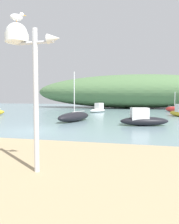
{
  "coord_description": "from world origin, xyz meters",
  "views": [
    {
      "loc": [
        6.25,
        -11.59,
        1.93
      ],
      "look_at": [
        2.11,
        5.21,
        0.82
      ],
      "focal_mm": 34.2,
      "sensor_mm": 36.0,
      "label": 1
    }
  ],
  "objects_px": {
    "sailboat_east_reach": "(175,109)",
    "sailboat_far_left": "(74,117)",
    "motorboat_inner_mooring": "(98,109)",
    "motorboat_west_reach": "(143,119)",
    "mast_structure": "(23,48)",
    "seagull_on_radar": "(17,17)",
    "motorboat_outer_mooring": "(179,112)"
  },
  "relations": [
    {
      "from": "seagull_on_radar",
      "to": "motorboat_west_reach",
      "type": "distance_m",
      "value": 11.82
    },
    {
      "from": "seagull_on_radar",
      "to": "motorboat_inner_mooring",
      "type": "distance_m",
      "value": 24.84
    },
    {
      "from": "sailboat_far_left",
      "to": "motorboat_inner_mooring",
      "type": "bearing_deg",
      "value": 91.79
    },
    {
      "from": "mast_structure",
      "to": "motorboat_inner_mooring",
      "type": "relative_size",
      "value": 1.04
    },
    {
      "from": "seagull_on_radar",
      "to": "motorboat_west_reach",
      "type": "height_order",
      "value": "seagull_on_radar"
    },
    {
      "from": "motorboat_inner_mooring",
      "to": "sailboat_far_left",
      "type": "xyz_separation_m",
      "value": [
        0.37,
        -11.91,
        -0.05
      ]
    },
    {
      "from": "motorboat_outer_mooring",
      "to": "sailboat_east_reach",
      "type": "height_order",
      "value": "sailboat_east_reach"
    },
    {
      "from": "motorboat_outer_mooring",
      "to": "motorboat_west_reach",
      "type": "height_order",
      "value": "motorboat_outer_mooring"
    },
    {
      "from": "motorboat_inner_mooring",
      "to": "sailboat_east_reach",
      "type": "xyz_separation_m",
      "value": [
        10.33,
        2.82,
        -0.05
      ]
    },
    {
      "from": "motorboat_inner_mooring",
      "to": "mast_structure",
      "type": "bearing_deg",
      "value": -82.58
    },
    {
      "from": "mast_structure",
      "to": "seagull_on_radar",
      "type": "height_order",
      "value": "seagull_on_radar"
    },
    {
      "from": "mast_structure",
      "to": "motorboat_outer_mooring",
      "type": "height_order",
      "value": "mast_structure"
    },
    {
      "from": "motorboat_inner_mooring",
      "to": "motorboat_west_reach",
      "type": "distance_m",
      "value": 14.73
    },
    {
      "from": "motorboat_inner_mooring",
      "to": "motorboat_west_reach",
      "type": "xyz_separation_m",
      "value": [
        5.97,
        -13.47,
        0.01
      ]
    },
    {
      "from": "seagull_on_radar",
      "to": "motorboat_inner_mooring",
      "type": "height_order",
      "value": "seagull_on_radar"
    },
    {
      "from": "seagull_on_radar",
      "to": "sailboat_east_reach",
      "type": "relative_size",
      "value": 0.12
    },
    {
      "from": "seagull_on_radar",
      "to": "sailboat_far_left",
      "type": "relative_size",
      "value": 0.07
    },
    {
      "from": "seagull_on_radar",
      "to": "motorboat_outer_mooring",
      "type": "height_order",
      "value": "seagull_on_radar"
    },
    {
      "from": "sailboat_east_reach",
      "to": "sailboat_far_left",
      "type": "height_order",
      "value": "sailboat_far_left"
    },
    {
      "from": "mast_structure",
      "to": "sailboat_far_left",
      "type": "relative_size",
      "value": 0.76
    },
    {
      "from": "sailboat_east_reach",
      "to": "seagull_on_radar",
      "type": "bearing_deg",
      "value": -104.99
    },
    {
      "from": "sailboat_east_reach",
      "to": "sailboat_far_left",
      "type": "xyz_separation_m",
      "value": [
        -9.96,
        -14.73,
        -0.01
      ]
    },
    {
      "from": "mast_structure",
      "to": "sailboat_far_left",
      "type": "bearing_deg",
      "value": 102.63
    },
    {
      "from": "mast_structure",
      "to": "seagull_on_radar",
      "type": "relative_size",
      "value": 10.43
    },
    {
      "from": "motorboat_inner_mooring",
      "to": "sailboat_far_left",
      "type": "relative_size",
      "value": 0.74
    },
    {
      "from": "motorboat_west_reach",
      "to": "sailboat_far_left",
      "type": "distance_m",
      "value": 5.81
    },
    {
      "from": "motorboat_inner_mooring",
      "to": "sailboat_east_reach",
      "type": "height_order",
      "value": "sailboat_east_reach"
    },
    {
      "from": "motorboat_inner_mooring",
      "to": "motorboat_west_reach",
      "type": "relative_size",
      "value": 0.94
    },
    {
      "from": "sailboat_east_reach",
      "to": "sailboat_far_left",
      "type": "bearing_deg",
      "value": -124.07
    },
    {
      "from": "motorboat_west_reach",
      "to": "sailboat_far_left",
      "type": "height_order",
      "value": "sailboat_far_left"
    },
    {
      "from": "sailboat_far_left",
      "to": "motorboat_west_reach",
      "type": "bearing_deg",
      "value": -15.58
    },
    {
      "from": "motorboat_outer_mooring",
      "to": "motorboat_west_reach",
      "type": "bearing_deg",
      "value": -113.15
    }
  ]
}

